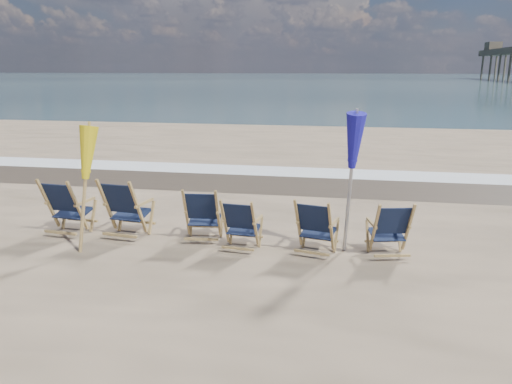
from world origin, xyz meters
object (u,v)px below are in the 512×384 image
beach_chair_5 (408,230)px  beach_chair_0 (78,209)px  beach_chair_4 (331,230)px  umbrella_blue (352,146)px  umbrella_yellow (81,159)px  beach_chair_3 (255,226)px  beach_chair_2 (218,216)px  beach_chair_1 (138,210)px

beach_chair_5 → beach_chair_0: bearing=-12.7°
beach_chair_4 → umbrella_blue: bearing=-126.6°
beach_chair_5 → umbrella_yellow: size_ratio=0.47×
umbrella_yellow → umbrella_blue: bearing=7.2°
beach_chair_3 → beach_chair_2: bearing=-21.9°
beach_chair_1 → umbrella_yellow: umbrella_yellow is taller
beach_chair_3 → beach_chair_0: bearing=2.1°
beach_chair_4 → umbrella_yellow: bearing=17.3°
beach_chair_4 → beach_chair_5: 1.21m
umbrella_yellow → beach_chair_1: bearing=40.0°
umbrella_yellow → beach_chair_3: bearing=6.8°
beach_chair_0 → beach_chair_2: beach_chair_0 is taller
beach_chair_1 → beach_chair_5: beach_chair_1 is taller
beach_chair_1 → beach_chair_4: bearing=-177.3°
beach_chair_0 → beach_chair_4: bearing=-176.8°
beach_chair_1 → beach_chair_2: bearing=-167.5°
beach_chair_3 → beach_chair_1: bearing=-0.8°
beach_chair_4 → umbrella_blue: size_ratio=0.42×
beach_chair_1 → beach_chair_2: (1.38, 0.13, -0.06)m
beach_chair_2 → umbrella_blue: bearing=170.4°
beach_chair_2 → umbrella_yellow: bearing=13.2°
beach_chair_1 → beach_chair_4: (3.29, -0.24, -0.07)m
beach_chair_0 → umbrella_blue: (4.65, 0.02, 1.22)m
beach_chair_1 → umbrella_yellow: bearing=46.9°
beach_chair_0 → umbrella_yellow: size_ratio=0.53×
beach_chair_0 → beach_chair_4: beach_chair_0 is taller
beach_chair_3 → beach_chair_5: bearing=-169.9°
beach_chair_0 → beach_chair_1: size_ratio=0.97×
umbrella_yellow → umbrella_blue: (4.21, 0.53, 0.24)m
beach_chair_2 → umbrella_yellow: umbrella_yellow is taller
beach_chair_0 → umbrella_blue: umbrella_blue is taller
beach_chair_3 → beach_chair_4: 1.21m
beach_chair_1 → umbrella_blue: size_ratio=0.48×
beach_chair_2 → beach_chair_4: (1.91, -0.38, -0.01)m
beach_chair_2 → beach_chair_0: bearing=-1.3°
beach_chair_3 → umbrella_yellow: umbrella_yellow is taller
beach_chair_5 → umbrella_yellow: umbrella_yellow is taller
beach_chair_4 → umbrella_blue: (0.26, 0.22, 1.28)m
beach_chair_3 → beach_chair_5: (2.40, 0.20, 0.02)m
beach_chair_1 → umbrella_yellow: size_ratio=0.54×
umbrella_blue → umbrella_yellow: bearing=-172.8°
beach_chair_1 → beach_chair_3: bearing=-179.4°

